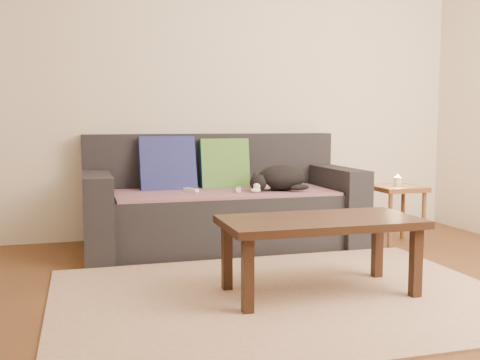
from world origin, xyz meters
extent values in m
plane|color=brown|center=(0.00, 0.00, 0.00)|extent=(4.50, 4.50, 0.00)
cube|color=beige|center=(0.00, 2.00, 1.30)|extent=(4.50, 0.04, 2.60)
cube|color=#232328|center=(0.00, 1.50, 0.21)|extent=(1.70, 0.78, 0.42)
cube|color=#232328|center=(0.00, 1.90, 0.65)|extent=(2.10, 0.18, 0.45)
cube|color=#232328|center=(-0.95, 1.50, 0.30)|extent=(0.20, 0.90, 0.60)
cube|color=#232328|center=(0.95, 1.50, 0.30)|extent=(0.20, 0.90, 0.60)
cube|color=#4D2B51|center=(0.00, 1.48, 0.43)|extent=(1.66, 0.74, 0.02)
cube|color=#131C51|center=(-0.39, 1.74, 0.63)|extent=(0.44, 0.24, 0.45)
cube|color=#0B4B41|center=(0.07, 1.74, 0.63)|extent=(0.40, 0.16, 0.41)
ellipsoid|color=black|center=(0.44, 1.39, 0.54)|extent=(0.46, 0.41, 0.20)
sphere|color=black|center=(0.24, 1.35, 0.51)|extent=(0.17, 0.17, 0.13)
sphere|color=white|center=(0.21, 1.30, 0.49)|extent=(0.07, 0.07, 0.05)
ellipsoid|color=black|center=(0.53, 1.24, 0.48)|extent=(0.16, 0.11, 0.04)
cube|color=white|center=(-0.26, 1.46, 0.46)|extent=(0.10, 0.15, 0.03)
cube|color=white|center=(0.09, 1.40, 0.46)|extent=(0.08, 0.15, 0.03)
cube|color=brown|center=(1.36, 1.23, 0.44)|extent=(0.37, 0.37, 0.04)
cylinder|color=brown|center=(1.21, 1.09, 0.21)|extent=(0.03, 0.03, 0.42)
cylinder|color=brown|center=(1.51, 1.09, 0.21)|extent=(0.03, 0.03, 0.42)
cylinder|color=brown|center=(1.21, 1.38, 0.21)|extent=(0.03, 0.03, 0.42)
cylinder|color=brown|center=(1.51, 1.38, 0.21)|extent=(0.03, 0.03, 0.42)
cylinder|color=beige|center=(1.36, 1.23, 0.50)|extent=(0.06, 0.06, 0.07)
sphere|color=#FFBF59|center=(1.36, 1.23, 0.54)|extent=(0.02, 0.02, 0.02)
cube|color=tan|center=(0.00, 0.15, 0.01)|extent=(2.50, 1.80, 0.01)
cube|color=#321D13|center=(0.21, 0.16, 0.42)|extent=(1.09, 0.55, 0.04)
cube|color=#321D13|center=(-0.27, -0.05, 0.20)|extent=(0.05, 0.05, 0.39)
cube|color=#321D13|center=(0.70, -0.05, 0.20)|extent=(0.05, 0.05, 0.39)
cube|color=#321D13|center=(-0.27, 0.36, 0.20)|extent=(0.05, 0.05, 0.39)
cube|color=#321D13|center=(0.70, 0.36, 0.20)|extent=(0.05, 0.05, 0.39)
camera|label=1|loc=(-1.05, -2.68, 0.97)|focal=42.00mm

